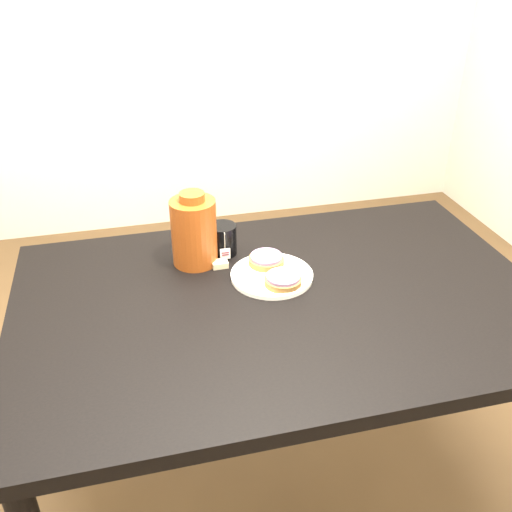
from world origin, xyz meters
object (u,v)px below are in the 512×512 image
(mug, at_px, (222,239))
(bagel_back, at_px, (266,260))
(table, at_px, (281,322))
(bagel_front, at_px, (283,280))
(plate, at_px, (272,275))
(bagel_package, at_px, (194,231))
(teabag_pouch, at_px, (220,264))

(mug, bearing_deg, bagel_back, -43.19)
(table, bearing_deg, bagel_front, 69.13)
(plate, distance_m, bagel_back, 0.06)
(bagel_back, relative_size, bagel_front, 1.39)
(plate, relative_size, bagel_package, 1.05)
(table, relative_size, mug, 11.05)
(table, xyz_separation_m, bagel_front, (0.01, 0.04, 0.11))
(bagel_front, xyz_separation_m, bagel_package, (-0.21, 0.19, 0.08))
(bagel_back, xyz_separation_m, bagel_package, (-0.19, 0.08, 0.08))
(bagel_back, distance_m, teabag_pouch, 0.13)
(bagel_back, xyz_separation_m, teabag_pouch, (-0.13, 0.03, -0.02))
(bagel_front, xyz_separation_m, mug, (-0.12, 0.22, 0.02))
(mug, xyz_separation_m, teabag_pouch, (-0.02, -0.07, -0.04))
(table, xyz_separation_m, teabag_pouch, (-0.13, 0.19, 0.09))
(mug, relative_size, teabag_pouch, 2.82)
(table, distance_m, teabag_pouch, 0.25)
(plate, distance_m, teabag_pouch, 0.16)
(bagel_back, distance_m, bagel_front, 0.12)
(table, bearing_deg, bagel_package, 129.61)
(table, relative_size, bagel_back, 9.79)
(teabag_pouch, bearing_deg, plate, -34.80)
(plate, xyz_separation_m, bagel_front, (0.01, -0.06, 0.02))
(teabag_pouch, relative_size, bagel_package, 0.21)
(bagel_package, bearing_deg, bagel_front, -42.97)
(table, xyz_separation_m, bagel_package, (-0.19, 0.23, 0.18))
(bagel_back, distance_m, bagel_package, 0.22)
(bagel_front, distance_m, teabag_pouch, 0.21)
(plate, bearing_deg, teabag_pouch, 145.20)
(plate, distance_m, bagel_front, 0.06)
(bagel_back, height_order, teabag_pouch, bagel_back)
(teabag_pouch, xyz_separation_m, bagel_package, (-0.06, 0.05, 0.09))
(plate, xyz_separation_m, teabag_pouch, (-0.13, 0.09, 0.00))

